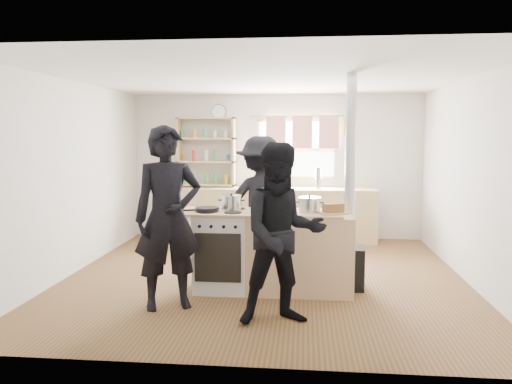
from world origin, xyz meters
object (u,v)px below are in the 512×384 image
(roast_tray, at_px, (266,207))
(flue_heater, at_px, (349,234))
(thermos, at_px, (318,179))
(stockpot_stove, at_px, (231,202))
(stockpot_counter, at_px, (310,205))
(bread_board, at_px, (333,210))
(skillet_greens, at_px, (207,209))
(person_near_right, at_px, (283,234))
(person_far, at_px, (261,203))
(person_near_left, at_px, (168,218))
(cooking_island, at_px, (273,251))

(roast_tray, relative_size, flue_heater, 0.15)
(thermos, xyz_separation_m, stockpot_stove, (-1.08, -2.68, -0.05))
(stockpot_counter, distance_m, bread_board, 0.29)
(roast_tray, bearing_deg, bread_board, -11.84)
(roast_tray, bearing_deg, thermos, 76.33)
(skillet_greens, distance_m, roast_tray, 0.68)
(person_near_right, distance_m, person_far, 1.96)
(skillet_greens, bearing_deg, stockpot_counter, 4.25)
(roast_tray, xyz_separation_m, person_near_left, (-0.96, -0.70, -0.02))
(bread_board, height_order, person_far, person_far)
(thermos, height_order, stockpot_stove, thermos)
(cooking_island, height_order, stockpot_counter, stockpot_counter)
(stockpot_stove, bearing_deg, cooking_island, -10.23)
(thermos, xyz_separation_m, person_near_left, (-1.63, -3.44, -0.11))
(stockpot_stove, xyz_separation_m, stockpot_counter, (0.91, -0.09, -0.00))
(thermos, relative_size, skillet_greens, 0.95)
(thermos, distance_m, person_near_right, 3.79)
(thermos, bearing_deg, person_near_right, -96.49)
(thermos, height_order, bread_board, thermos)
(skillet_greens, relative_size, person_near_left, 0.18)
(roast_tray, bearing_deg, skillet_greens, -169.88)
(skillet_greens, xyz_separation_m, person_near_left, (-0.29, -0.58, -0.01))
(roast_tray, distance_m, stockpot_stove, 0.42)
(flue_heater, distance_m, person_far, 1.36)
(cooking_island, relative_size, stockpot_counter, 7.75)
(roast_tray, height_order, flue_heater, flue_heater)
(stockpot_counter, relative_size, person_far, 0.14)
(cooking_island, relative_size, stockpot_stove, 8.19)
(thermos, bearing_deg, roast_tray, -103.67)
(stockpot_stove, relative_size, stockpot_counter, 0.95)
(skillet_greens, bearing_deg, thermos, 64.99)
(thermos, distance_m, stockpot_counter, 2.78)
(cooking_island, bearing_deg, bread_board, -10.78)
(bread_board, bearing_deg, person_near_left, -162.60)
(bread_board, bearing_deg, stockpot_stove, 169.46)
(person_far, bearing_deg, person_near_right, 94.50)
(stockpot_counter, xyz_separation_m, flue_heater, (0.46, 0.17, -0.36))
(flue_heater, bearing_deg, roast_tray, -171.87)
(bread_board, bearing_deg, stockpot_counter, 153.96)
(skillet_greens, xyz_separation_m, bread_board, (1.43, -0.04, 0.02))
(roast_tray, bearing_deg, person_near_right, -76.90)
(cooking_island, xyz_separation_m, person_far, (-0.22, 0.93, 0.43))
(thermos, xyz_separation_m, cooking_island, (-0.58, -2.77, -0.60))
(roast_tray, distance_m, stockpot_counter, 0.50)
(cooking_island, bearing_deg, thermos, 78.18)
(cooking_island, height_order, roast_tray, roast_tray)
(stockpot_counter, bearing_deg, cooking_island, 179.81)
(stockpot_counter, height_order, person_near_left, person_near_left)
(thermos, xyz_separation_m, person_near_right, (-0.43, -3.76, -0.20))
(stockpot_stove, distance_m, person_far, 0.90)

